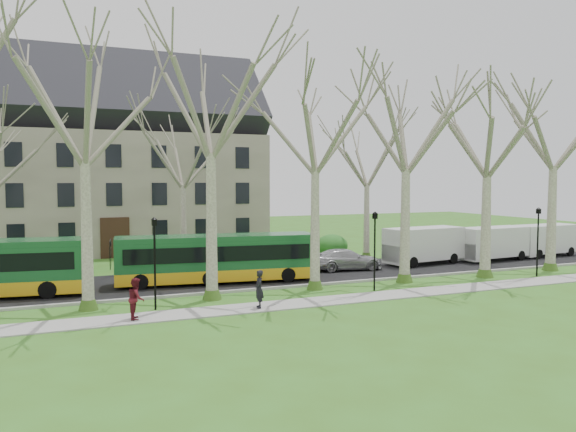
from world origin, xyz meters
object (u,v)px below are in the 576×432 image
Objects in this scene: sedan at (346,259)px; pedestrian_b at (136,298)px; bus_follow at (217,258)px; van_c at (545,240)px; pedestrian_a at (259,289)px; van_b at (494,244)px; van_a at (424,246)px.

pedestrian_b is (-14.94, -8.29, 0.20)m from sedan.
van_c is at bearing 9.70° from bus_follow.
sedan is 2.69× the size of pedestrian_a.
pedestrian_b is (-5.61, -7.17, -0.55)m from bus_follow.
van_c is (27.33, 1.18, -0.21)m from bus_follow.
van_b is (21.80, 0.86, -0.20)m from bus_follow.
sedan is 17.08m from pedestrian_b.
bus_follow is at bearing -29.19° from pedestrian_b.
van_c is 3.15× the size of pedestrian_b.
van_a is at bearing 12.30° from bus_follow.
van_a reaches higher than van_c.
bus_follow is 2.40× the size of sedan.
bus_follow is 9.12m from pedestrian_b.
sedan is (9.32, 1.12, -0.75)m from bus_follow.
van_c is (5.53, 0.32, -0.01)m from van_b.
van_b is at bearing -64.81° from pedestrian_b.
sedan is at bearing 176.25° from van_c.
van_b is at bearing 179.39° from van_c.
van_c reaches higher than pedestrian_a.
pedestrian_a is 0.99× the size of pedestrian_b.
van_c is 3.17× the size of pedestrian_a.
bus_follow is at bearing -168.52° from pedestrian_a.
bus_follow is at bearing 177.87° from van_b.
bus_follow reaches higher than van_b.
van_a is 6.00m from van_b.
van_c is 33.99m from pedestrian_b.
van_a is 3.32× the size of pedestrian_b.
pedestrian_a is at bearing -166.78° from van_c.
pedestrian_b reaches higher than pedestrian_a.
van_c is at bearing -1.05° from van_b.
bus_follow is 1.93× the size of van_a.
pedestrian_b is at bearing -169.72° from van_c.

